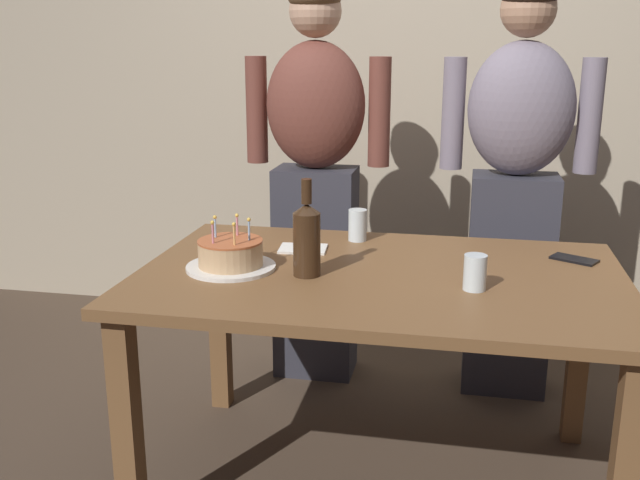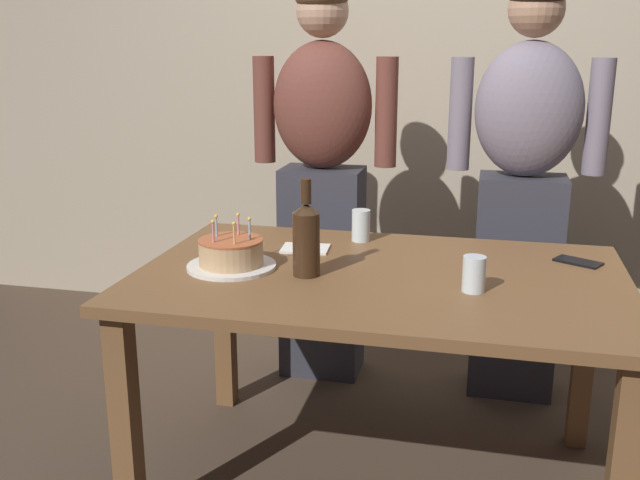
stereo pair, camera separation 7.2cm
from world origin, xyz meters
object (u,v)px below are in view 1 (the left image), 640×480
at_px(water_glass_near, 358,225).
at_px(napkin_stack, 303,249).
at_px(person_man_bearded, 316,179).
at_px(wine_bottle, 307,238).
at_px(person_woman_cardigan, 516,186).
at_px(cell_phone, 574,259).
at_px(birthday_cake, 231,256).
at_px(water_glass_far, 475,272).

height_order(water_glass_near, napkin_stack, water_glass_near).
distance_m(water_glass_near, napkin_stack, 0.24).
height_order(water_glass_near, person_man_bearded, person_man_bearded).
relative_size(wine_bottle, person_woman_cardigan, 0.18).
bearing_deg(wine_bottle, cell_phone, 21.42).
bearing_deg(cell_phone, wine_bottle, -129.10).
xyz_separation_m(birthday_cake, person_man_bearded, (0.09, 0.86, 0.09)).
height_order(water_glass_far, wine_bottle, wine_bottle).
bearing_deg(water_glass_far, water_glass_near, 131.57).
bearing_deg(person_man_bearded, wine_bottle, 100.00).
bearing_deg(person_woman_cardigan, person_man_bearded, 0.00).
xyz_separation_m(birthday_cake, wine_bottle, (0.25, -0.01, 0.08)).
bearing_deg(birthday_cake, person_man_bearded, 83.76).
xyz_separation_m(birthday_cake, person_woman_cardigan, (0.91, 0.86, 0.09)).
height_order(water_glass_near, water_glass_far, water_glass_near).
relative_size(water_glass_near, person_man_bearded, 0.07).
bearing_deg(napkin_stack, person_man_bearded, 97.61).
bearing_deg(napkin_stack, wine_bottle, -74.76).
height_order(wine_bottle, napkin_stack, wine_bottle).
bearing_deg(wine_bottle, person_woman_cardigan, 52.95).
bearing_deg(napkin_stack, water_glass_near, 43.89).
relative_size(water_glass_far, wine_bottle, 0.35).
distance_m(person_man_bearded, person_woman_cardigan, 0.82).
xyz_separation_m(water_glass_far, person_woman_cardigan, (0.16, 0.91, 0.08)).
distance_m(wine_bottle, person_woman_cardigan, 1.10).
bearing_deg(cell_phone, water_glass_far, -102.52).
bearing_deg(water_glass_near, cell_phone, -8.13).
xyz_separation_m(wine_bottle, person_woman_cardigan, (0.66, 0.88, 0.01)).
xyz_separation_m(cell_phone, napkin_stack, (-0.90, -0.05, 0.00)).
height_order(water_glass_near, cell_phone, water_glass_near).
bearing_deg(cell_phone, water_glass_near, -158.65).
distance_m(cell_phone, person_woman_cardigan, 0.59).
height_order(napkin_stack, person_man_bearded, person_man_bearded).
bearing_deg(person_woman_cardigan, napkin_stack, 39.53).
bearing_deg(water_glass_near, water_glass_far, -48.43).
xyz_separation_m(water_glass_near, cell_phone, (0.73, -0.10, -0.05)).
bearing_deg(water_glass_far, person_woman_cardigan, 80.12).
bearing_deg(person_man_bearded, person_woman_cardigan, -180.00).
distance_m(water_glass_far, person_woman_cardigan, 0.93).
bearing_deg(napkin_stack, cell_phone, 3.45).
bearing_deg(napkin_stack, birthday_cake, -124.51).
relative_size(water_glass_near, cell_phone, 0.79).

